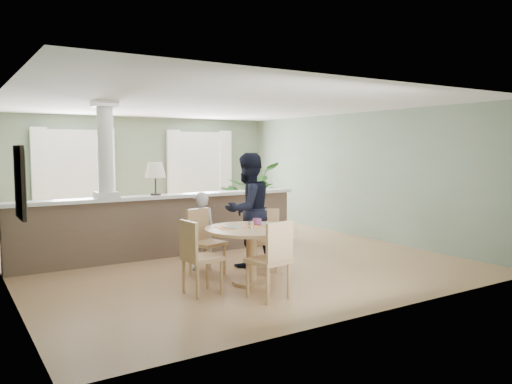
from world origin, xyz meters
TOP-DOWN VIEW (x-y plane):
  - ground at (0.00, 0.00)m, footprint 8.00×8.00m
  - room_shell at (-0.03, 0.63)m, footprint 7.02×8.02m
  - pony_wall at (-0.99, 0.20)m, footprint 5.32×0.38m
  - sofa at (-1.34, 1.37)m, footprint 2.78×1.10m
  - houseplant at (1.60, 1.34)m, footprint 1.90×1.93m
  - dining_table at (-0.51, -2.11)m, footprint 1.32×1.32m
  - chair_far_boy at (-0.85, -1.27)m, footprint 0.57×0.57m
  - chair_far_man at (0.14, -1.51)m, footprint 0.60×0.60m
  - chair_near at (-0.70, -2.93)m, footprint 0.53×0.53m
  - chair_side at (-1.41, -2.21)m, footprint 0.48×0.48m
  - child_person at (-0.77, -1.01)m, footprint 0.51×0.40m
  - man_person at (0.01, -1.17)m, footprint 1.03×0.88m

SIDE VIEW (x-z plane):
  - ground at x=0.00m, z-range 0.00..0.00m
  - sofa at x=-1.34m, z-range 0.00..0.81m
  - chair_far_man at x=0.14m, z-range 0.05..1.01m
  - chair_side at x=-1.41m, z-range 0.05..1.04m
  - chair_far_boy at x=-0.85m, z-range 0.05..1.06m
  - chair_near at x=-0.70m, z-range 0.05..1.07m
  - child_person at x=-0.77m, z-range 0.00..1.25m
  - dining_table at x=-0.51m, z-range 0.18..1.09m
  - pony_wall at x=-0.99m, z-range -0.64..2.06m
  - houseplant at x=1.60m, z-range 0.00..1.62m
  - man_person at x=0.01m, z-range 0.00..1.86m
  - room_shell at x=-0.03m, z-range 0.46..3.17m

